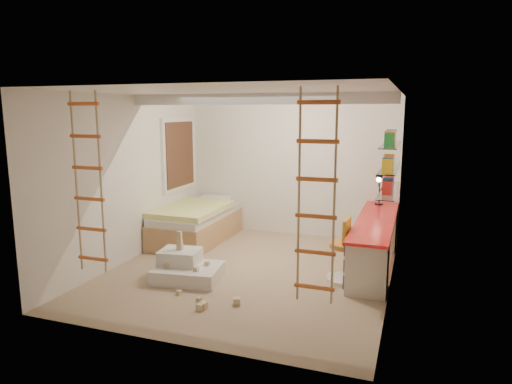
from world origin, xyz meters
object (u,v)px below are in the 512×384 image
at_px(desk, 375,241).
at_px(bed, 197,223).
at_px(swivel_chair, 346,258).
at_px(play_platform, 186,268).

distance_m(desk, bed, 3.22).
relative_size(swivel_chair, play_platform, 0.91).
xyz_separation_m(desk, bed, (-3.20, 0.36, -0.07)).
distance_m(desk, swivel_chair, 0.84).
xyz_separation_m(bed, swivel_chair, (2.88, -1.13, 0.00)).
distance_m(bed, swivel_chair, 3.10).
bearing_deg(play_platform, desk, 30.33).
height_order(swivel_chair, play_platform, swivel_chair).
bearing_deg(play_platform, bed, 112.24).
height_order(desk, bed, desk).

